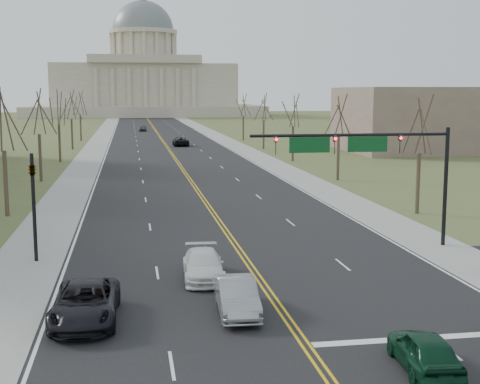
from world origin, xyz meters
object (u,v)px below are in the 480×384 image
object	(u,v)px
signal_mast	(366,153)
car_sb_inner_second	(203,265)
car_sb_outer_lead	(85,303)
car_sb_inner_lead	(237,296)
signal_left	(33,195)
car_far_nb	(181,141)
car_nb_inner_lead	(424,351)
car_far_sb	(143,128)

from	to	relation	value
signal_mast	car_sb_inner_second	size ratio (longest dim) A/B	2.50
car_sb_outer_lead	car_sb_inner_second	world-z (taller)	car_sb_outer_lead
car_sb_inner_lead	signal_left	bearing A→B (deg)	134.77
car_sb_inner_second	car_far_nb	world-z (taller)	car_far_nb
car_nb_inner_lead	car_far_nb	size ratio (longest dim) A/B	0.72
car_nb_inner_lead	car_far_nb	world-z (taller)	car_far_nb
signal_mast	car_sb_inner_second	xyz separation A→B (m)	(-10.20, -5.02, -5.05)
car_sb_inner_lead	car_far_sb	size ratio (longest dim) A/B	1.11
car_sb_inner_lead	car_far_sb	distance (m)	134.77
signal_left	car_sb_outer_lead	bearing A→B (deg)	-72.44
car_nb_inner_lead	car_sb_outer_lead	xyz separation A→B (m)	(-11.51, 6.81, 0.08)
signal_left	car_sb_inner_lead	size ratio (longest dim) A/B	1.32
signal_left	car_sb_inner_second	bearing A→B (deg)	-29.86
car_sb_inner_second	car_far_sb	xyz separation A→B (m)	(-0.33, 129.27, -0.00)
car_far_sb	signal_mast	bearing A→B (deg)	-81.46
signal_mast	car_far_nb	world-z (taller)	signal_mast
signal_left	car_sb_outer_lead	world-z (taller)	signal_left
car_far_nb	car_sb_inner_second	bearing A→B (deg)	86.05
signal_left	car_sb_inner_second	size ratio (longest dim) A/B	1.24
signal_left	car_sb_inner_lead	distance (m)	14.52
car_sb_inner_lead	car_far_nb	world-z (taller)	car_far_nb
signal_left	car_far_sb	distance (m)	124.57
car_far_sb	car_sb_outer_lead	bearing A→B (deg)	-88.47
car_nb_inner_lead	car_sb_inner_second	distance (m)	13.71
car_sb_inner_second	car_nb_inner_lead	bearing A→B (deg)	-60.50
car_nb_inner_lead	car_sb_inner_lead	bearing A→B (deg)	-46.82
car_far_nb	car_far_sb	world-z (taller)	car_far_nb
car_sb_outer_lead	car_far_sb	size ratio (longest dim) A/B	1.37
signal_mast	car_nb_inner_lead	distance (m)	18.49
car_sb_outer_lead	car_far_sb	bearing A→B (deg)	89.91
signal_mast	car_sb_inner_second	bearing A→B (deg)	-153.81
car_sb_outer_lead	car_far_sb	distance (m)	134.84
car_sb_outer_lead	car_sb_inner_second	size ratio (longest dim) A/B	1.16
car_sb_outer_lead	car_far_sb	xyz separation A→B (m)	(5.09, 134.75, -0.08)
car_sb_inner_lead	car_far_nb	distance (m)	89.51
signal_left	car_nb_inner_lead	distance (m)	22.99
car_sb_inner_lead	car_sb_inner_second	size ratio (longest dim) A/B	0.94
car_sb_inner_lead	car_far_nb	bearing A→B (deg)	89.66
car_sb_inner_second	car_sb_outer_lead	bearing A→B (deg)	-131.54
signal_mast	car_sb_inner_lead	world-z (taller)	signal_mast
signal_mast	car_far_nb	xyz separation A→B (m)	(-4.97, 78.88, -4.96)
signal_mast	car_far_nb	size ratio (longest dim) A/B	2.14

